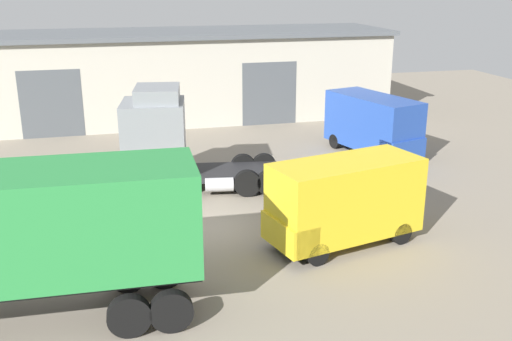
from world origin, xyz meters
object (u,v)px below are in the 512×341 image
object	(u,v)px
tractor_unit_grey	(166,142)
delivery_van_blue	(374,124)
traffic_cone	(114,224)
delivery_van_yellow	(342,201)

from	to	relation	value
tractor_unit_grey	delivery_van_blue	size ratio (longest dim) A/B	1.20
tractor_unit_grey	traffic_cone	distance (m)	4.72
tractor_unit_grey	delivery_van_yellow	bearing A→B (deg)	134.70
delivery_van_yellow	traffic_cone	size ratio (longest dim) A/B	9.55
delivery_van_yellow	delivery_van_blue	bearing A→B (deg)	-134.09
tractor_unit_grey	delivery_van_blue	bearing A→B (deg)	-157.13
tractor_unit_grey	delivery_van_yellow	world-z (taller)	tractor_unit_grey
delivery_van_blue	delivery_van_yellow	xyz separation A→B (m)	(-5.37, -9.13, -0.03)
delivery_van_yellow	traffic_cone	bearing A→B (deg)	-35.61
delivery_van_blue	delivery_van_yellow	world-z (taller)	delivery_van_blue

